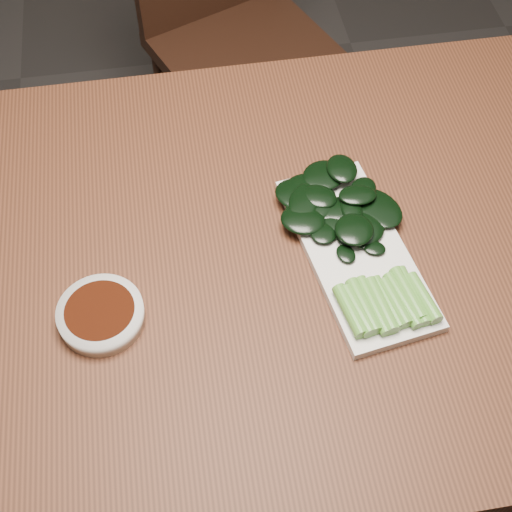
# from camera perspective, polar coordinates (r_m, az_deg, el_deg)

# --- Properties ---
(ground) EXTENTS (6.00, 6.00, 0.00)m
(ground) POSITION_cam_1_polar(r_m,az_deg,el_deg) (1.69, -0.37, -14.50)
(ground) COLOR #2A2827
(ground) RESTS_ON ground
(table) EXTENTS (1.40, 0.80, 0.75)m
(table) POSITION_cam_1_polar(r_m,az_deg,el_deg) (1.08, -0.57, -1.86)
(table) COLOR #492514
(table) RESTS_ON ground
(chair_far) EXTENTS (0.52, 0.52, 0.89)m
(chair_far) POSITION_cam_1_polar(r_m,az_deg,el_deg) (1.83, -1.84, 18.25)
(chair_far) COLOR black
(chair_far) RESTS_ON ground
(sauce_bowl) EXTENTS (0.11, 0.11, 0.03)m
(sauce_bowl) POSITION_cam_1_polar(r_m,az_deg,el_deg) (0.97, -12.30, -4.60)
(sauce_bowl) COLOR silver
(sauce_bowl) RESTS_ON table
(serving_plate) EXTENTS (0.18, 0.32, 0.01)m
(serving_plate) POSITION_cam_1_polar(r_m,az_deg,el_deg) (1.02, 8.00, 0.31)
(serving_plate) COLOR silver
(serving_plate) RESTS_ON table
(gai_lan) EXTENTS (0.20, 0.32, 0.03)m
(gai_lan) POSITION_cam_1_polar(r_m,az_deg,el_deg) (1.02, 7.42, 1.75)
(gai_lan) COLOR #569533
(gai_lan) RESTS_ON serving_plate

